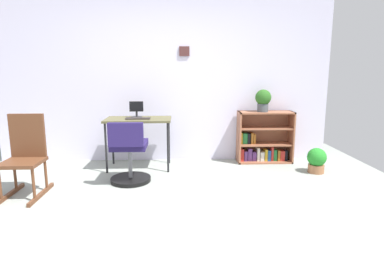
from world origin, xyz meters
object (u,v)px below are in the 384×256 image
(bookshelf_low, at_px, (263,140))
(potted_plant_floor, at_px, (317,160))
(monitor, at_px, (136,110))
(keyboard, at_px, (138,118))
(desk, at_px, (138,123))
(potted_plant_on_shelf, at_px, (263,99))
(rocking_chair, at_px, (25,155))
(office_chair, at_px, (129,156))

(bookshelf_low, xyz_separation_m, potted_plant_floor, (0.61, -0.60, -0.16))
(monitor, xyz_separation_m, bookshelf_low, (1.95, 0.16, -0.51))
(keyboard, height_order, potted_plant_floor, keyboard)
(desk, distance_m, potted_plant_on_shelf, 1.92)
(rocking_chair, xyz_separation_m, bookshelf_low, (3.10, 1.22, -0.12))
(rocking_chair, distance_m, potted_plant_on_shelf, 3.32)
(office_chair, xyz_separation_m, potted_plant_floor, (2.57, 0.31, -0.17))
(keyboard, xyz_separation_m, potted_plant_on_shelf, (1.87, 0.28, 0.24))
(desk, distance_m, potted_plant_floor, 2.59)
(bookshelf_low, bearing_deg, potted_plant_on_shelf, -128.17)
(rocking_chair, bearing_deg, potted_plant_on_shelf, 20.90)
(keyboard, distance_m, rocking_chair, 1.51)
(rocking_chair, bearing_deg, desk, 38.84)
(office_chair, distance_m, potted_plant_floor, 2.60)
(bookshelf_low, distance_m, potted_plant_floor, 0.87)
(desk, xyz_separation_m, office_chair, (-0.05, -0.63, -0.31))
(potted_plant_floor, bearing_deg, monitor, 170.40)
(monitor, xyz_separation_m, keyboard, (0.04, -0.17, -0.10))
(rocking_chair, relative_size, potted_plant_on_shelf, 2.73)
(monitor, bearing_deg, office_chair, -90.73)
(keyboard, bearing_deg, monitor, 103.13)
(desk, relative_size, rocking_chair, 1.01)
(office_chair, bearing_deg, potted_plant_floor, 6.77)
(keyboard, relative_size, potted_plant_floor, 0.98)
(keyboard, distance_m, bookshelf_low, 1.98)
(monitor, xyz_separation_m, rocking_chair, (-1.15, -1.06, -0.39))
(desk, height_order, office_chair, office_chair)
(keyboard, xyz_separation_m, bookshelf_low, (1.91, 0.34, -0.40))
(rocking_chair, bearing_deg, monitor, 42.66)
(monitor, bearing_deg, keyboard, -76.87)
(potted_plant_on_shelf, height_order, potted_plant_floor, potted_plant_on_shelf)
(monitor, bearing_deg, desk, -70.81)
(keyboard, bearing_deg, office_chair, -94.98)
(monitor, bearing_deg, potted_plant_floor, -9.60)
(desk, bearing_deg, office_chair, -94.12)
(monitor, distance_m, bookshelf_low, 2.02)
(office_chair, bearing_deg, bookshelf_low, 24.68)
(keyboard, xyz_separation_m, potted_plant_floor, (2.52, -0.26, -0.57))
(desk, xyz_separation_m, monitor, (-0.04, 0.10, 0.18))
(desk, bearing_deg, potted_plant_floor, -7.43)
(rocking_chair, height_order, potted_plant_on_shelf, potted_plant_on_shelf)
(bookshelf_low, relative_size, potted_plant_on_shelf, 2.49)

